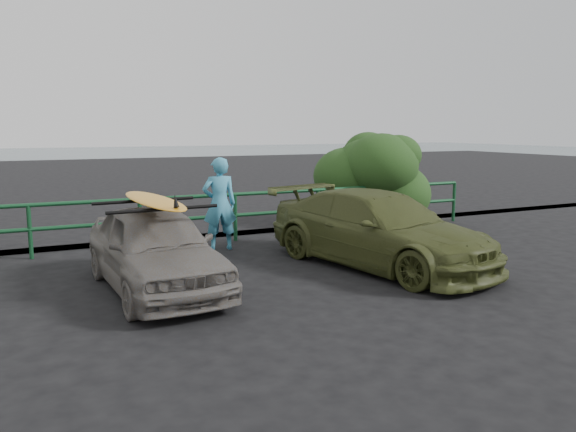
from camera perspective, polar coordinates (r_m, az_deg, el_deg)
name	(u,v)px	position (r m, az deg, el deg)	size (l,w,h in m)	color
ground	(296,317)	(7.29, 0.81, -10.25)	(80.00, 80.00, 0.00)	black
ocean	(53,150)	(66.30, -22.77, 6.18)	(200.00, 200.00, 0.00)	slate
guardrail	(190,220)	(11.74, -9.97, -0.39)	(14.00, 0.08, 1.04)	#134223
shrub_right	(379,180)	(14.24, 9.22, 3.65)	(3.20, 2.40, 2.22)	#224318
sedan	(155,248)	(8.56, -13.35, -3.22)	(1.48, 3.69, 1.26)	#68635D
olive_vehicle	(379,229)	(9.91, 9.25, -1.33)	(1.82, 4.48, 1.30)	#424A20
man	(219,204)	(11.13, -6.98, 1.23)	(0.67, 0.44, 1.83)	#3E96BA
roof_rack	(153,205)	(8.45, -13.51, 1.12)	(1.56, 1.10, 0.05)	black
surfboard	(153,200)	(8.44, -13.52, 1.56)	(0.54, 2.62, 0.08)	orange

